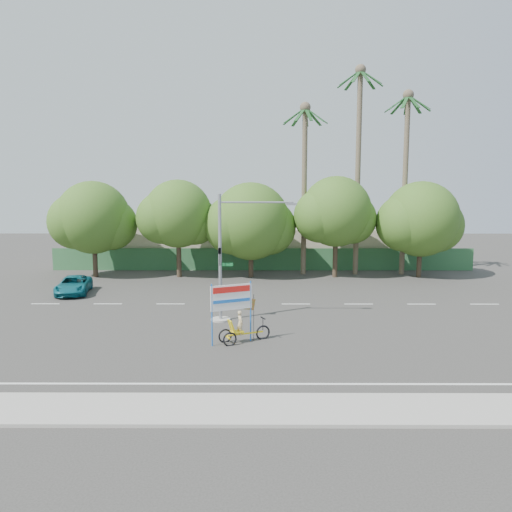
{
  "coord_description": "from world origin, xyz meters",
  "views": [
    {
      "loc": [
        -0.43,
        -23.06,
        7.21
      ],
      "look_at": [
        -0.53,
        4.91,
        3.5
      ],
      "focal_mm": 35.0,
      "sensor_mm": 36.0,
      "label": 1
    }
  ],
  "objects": [
    {
      "name": "ground",
      "position": [
        0.0,
        0.0,
        0.0
      ],
      "size": [
        120.0,
        120.0,
        0.0
      ],
      "primitive_type": "plane",
      "color": "#33302D",
      "rests_on": "ground"
    },
    {
      "name": "building_left",
      "position": [
        -10.0,
        26.0,
        2.0
      ],
      "size": [
        12.0,
        8.0,
        4.0
      ],
      "primitive_type": "cube",
      "color": "beige",
      "rests_on": "ground"
    },
    {
      "name": "tree_center",
      "position": [
        -1.05,
        18.0,
        4.47
      ],
      "size": [
        7.62,
        6.4,
        7.85
      ],
      "color": "#473828",
      "rests_on": "ground"
    },
    {
      "name": "pickup_truck",
      "position": [
        -13.31,
        11.13,
        0.62
      ],
      "size": [
        2.79,
        4.72,
        1.23
      ],
      "primitive_type": "imported",
      "rotation": [
        0.0,
        0.0,
        0.18
      ],
      "color": "#106371",
      "rests_on": "ground"
    },
    {
      "name": "tree_far_right",
      "position": [
        12.95,
        18.0,
        4.64
      ],
      "size": [
        7.38,
        6.2,
        7.94
      ],
      "color": "#473828",
      "rests_on": "ground"
    },
    {
      "name": "trike_billboard",
      "position": [
        -1.4,
        -0.09,
        1.2
      ],
      "size": [
        2.78,
        1.45,
        2.98
      ],
      "rotation": [
        0.0,
        0.0,
        0.43
      ],
      "color": "black",
      "rests_on": "ground"
    },
    {
      "name": "palm_short",
      "position": [
        3.5,
        19.5,
        8.86
      ],
      "size": [
        3.73,
        3.79,
        14.45
      ],
      "color": "#70604C",
      "rests_on": "ground"
    },
    {
      "name": "building_right",
      "position": [
        8.0,
        26.0,
        1.8
      ],
      "size": [
        14.0,
        8.0,
        3.6
      ],
      "primitive_type": "cube",
      "color": "beige",
      "rests_on": "ground"
    },
    {
      "name": "sidewalk_near",
      "position": [
        0.0,
        -7.5,
        0.06
      ],
      "size": [
        50.0,
        2.4,
        0.12
      ],
      "primitive_type": "cube",
      "color": "gray",
      "rests_on": "ground"
    },
    {
      "name": "palm_tall",
      "position": [
        8.0,
        19.5,
        10.46
      ],
      "size": [
        3.73,
        3.79,
        17.45
      ],
      "color": "#70604C",
      "rests_on": "ground"
    },
    {
      "name": "fence",
      "position": [
        0.0,
        21.5,
        1.0
      ],
      "size": [
        38.0,
        0.08,
        2.0
      ],
      "primitive_type": "cube",
      "color": "#336B3D",
      "rests_on": "ground"
    },
    {
      "name": "tree_right",
      "position": [
        5.95,
        18.0,
        5.24
      ],
      "size": [
        6.9,
        5.8,
        8.36
      ],
      "color": "#473828",
      "rests_on": "ground"
    },
    {
      "name": "tree_far_left",
      "position": [
        -14.05,
        18.0,
        4.76
      ],
      "size": [
        7.14,
        6.0,
        7.96
      ],
      "color": "#473828",
      "rests_on": "ground"
    },
    {
      "name": "traffic_signal",
      "position": [
        -2.2,
        3.98,
        2.92
      ],
      "size": [
        4.72,
        1.1,
        7.0
      ],
      "color": "gray",
      "rests_on": "ground"
    },
    {
      "name": "tree_left",
      "position": [
        -7.05,
        18.0,
        5.06
      ],
      "size": [
        6.66,
        5.6,
        8.07
      ],
      "color": "#473828",
      "rests_on": "ground"
    },
    {
      "name": "palm_mid",
      "position": [
        12.0,
        19.5,
        9.4
      ],
      "size": [
        3.73,
        3.79,
        15.45
      ],
      "color": "#70604C",
      "rests_on": "ground"
    }
  ]
}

